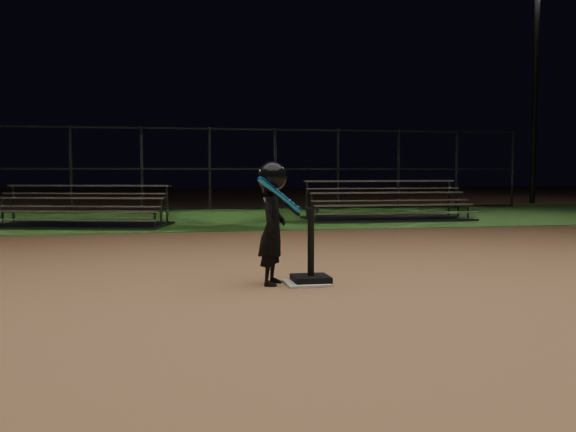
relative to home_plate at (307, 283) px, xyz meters
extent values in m
plane|color=#AD774E|center=(0.00, 0.00, -0.01)|extent=(80.00, 80.00, 0.00)
cube|color=#29591C|center=(0.00, 10.00, -0.01)|extent=(60.00, 8.00, 0.01)
cube|color=beige|center=(0.00, 0.00, 0.00)|extent=(0.45, 0.45, 0.02)
cube|color=black|center=(0.05, 0.04, 0.04)|extent=(0.38, 0.38, 0.06)
cylinder|color=black|center=(0.05, 0.04, 0.43)|extent=(0.07, 0.07, 0.71)
imported|color=black|center=(-0.36, 0.06, 0.57)|extent=(0.41, 0.49, 1.15)
sphere|color=black|center=(-0.36, 0.06, 1.12)|extent=(0.31, 0.31, 0.31)
cylinder|color=#1B90ED|center=(-0.31, -0.09, 0.94)|extent=(0.50, 0.25, 0.38)
cylinder|color=black|center=(-0.15, 0.03, 0.77)|extent=(0.18, 0.10, 0.14)
cube|color=#BBBCC1|center=(-3.27, 7.30, 0.35)|extent=(3.54, 1.14, 0.04)
cube|color=#BBBCC1|center=(-3.34, 7.06, 0.19)|extent=(3.54, 1.14, 0.03)
cube|color=#BBBCC1|center=(-3.14, 7.78, 0.60)|extent=(3.54, 1.14, 0.04)
cube|color=#BBBCC1|center=(-3.21, 7.54, 0.44)|extent=(3.54, 1.14, 0.03)
cube|color=#BBBCC1|center=(-3.02, 8.26, 0.85)|extent=(3.54, 1.14, 0.04)
cube|color=#BBBCC1|center=(-3.08, 8.02, 0.69)|extent=(3.54, 1.14, 0.03)
cube|color=#38383D|center=(-3.14, 7.78, 0.02)|extent=(3.94, 2.63, 0.05)
cube|color=silver|center=(3.92, 7.84, 0.38)|extent=(3.90, 0.27, 0.04)
cube|color=silver|center=(3.92, 7.56, 0.20)|extent=(3.90, 0.27, 0.03)
cube|color=silver|center=(3.93, 8.37, 0.65)|extent=(3.90, 0.27, 0.04)
cube|color=silver|center=(3.93, 8.10, 0.48)|extent=(3.90, 0.27, 0.03)
cube|color=silver|center=(3.93, 8.91, 0.92)|extent=(3.90, 0.27, 0.04)
cube|color=silver|center=(3.93, 8.63, 0.75)|extent=(3.90, 0.27, 0.03)
cube|color=#38383D|center=(3.93, 8.37, 0.02)|extent=(3.92, 1.94, 0.06)
cube|color=#38383D|center=(0.00, 13.00, 0.04)|extent=(20.00, 0.05, 0.05)
cube|color=#38383D|center=(0.00, 13.00, 1.24)|extent=(20.00, 0.05, 0.05)
cube|color=#38383D|center=(0.00, 13.00, 2.44)|extent=(20.00, 0.05, 0.05)
cylinder|color=#38383D|center=(-5.00, 13.00, 1.24)|extent=(0.08, 0.08, 2.50)
cylinder|color=#38383D|center=(0.00, 13.00, 1.24)|extent=(0.08, 0.08, 2.50)
cylinder|color=#38383D|center=(5.00, 13.00, 1.24)|extent=(0.08, 0.08, 2.50)
cylinder|color=#38383D|center=(10.00, 13.00, 1.24)|extent=(0.08, 0.08, 2.50)
cylinder|color=#2D2D30|center=(12.00, 15.00, 3.99)|extent=(0.20, 0.20, 8.00)
camera|label=1|loc=(-1.51, -6.52, 1.17)|focal=40.21mm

